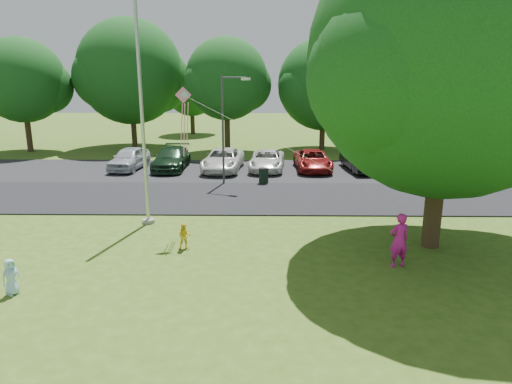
{
  "coord_description": "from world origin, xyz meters",
  "views": [
    {
      "loc": [
        1.22,
        -12.86,
        5.97
      ],
      "look_at": [
        0.96,
        4.0,
        1.6
      ],
      "focal_mm": 32.0,
      "sensor_mm": 36.0,
      "label": 1
    }
  ],
  "objects_px": {
    "child_blue": "(11,277)",
    "kite": "(190,110)",
    "trash_can": "(264,176)",
    "woman": "(399,240)",
    "big_tree": "(446,65)",
    "street_lamp": "(227,120)",
    "child_yellow": "(185,236)",
    "flagpole": "(142,122)"
  },
  "relations": [
    {
      "from": "woman",
      "to": "child_yellow",
      "type": "bearing_deg",
      "value": -25.87
    },
    {
      "from": "woman",
      "to": "trash_can",
      "type": "bearing_deg",
      "value": -84.1
    },
    {
      "from": "street_lamp",
      "to": "child_blue",
      "type": "distance_m",
      "value": 14.4
    },
    {
      "from": "big_tree",
      "to": "street_lamp",
      "type": "bearing_deg",
      "value": 130.1
    },
    {
      "from": "trash_can",
      "to": "child_blue",
      "type": "relative_size",
      "value": 0.86
    },
    {
      "from": "trash_can",
      "to": "big_tree",
      "type": "relative_size",
      "value": 0.08
    },
    {
      "from": "street_lamp",
      "to": "big_tree",
      "type": "relative_size",
      "value": 0.54
    },
    {
      "from": "big_tree",
      "to": "child_blue",
      "type": "relative_size",
      "value": 10.57
    },
    {
      "from": "child_blue",
      "to": "child_yellow",
      "type": "bearing_deg",
      "value": -15.82
    },
    {
      "from": "trash_can",
      "to": "street_lamp",
      "type": "bearing_deg",
      "value": -175.23
    },
    {
      "from": "flagpole",
      "to": "child_yellow",
      "type": "height_order",
      "value": "flagpole"
    },
    {
      "from": "street_lamp",
      "to": "child_yellow",
      "type": "height_order",
      "value": "street_lamp"
    },
    {
      "from": "street_lamp",
      "to": "child_blue",
      "type": "bearing_deg",
      "value": -88.21
    },
    {
      "from": "street_lamp",
      "to": "woman",
      "type": "xyz_separation_m",
      "value": [
        6.27,
        -11.08,
        -2.69
      ]
    },
    {
      "from": "child_yellow",
      "to": "child_blue",
      "type": "distance_m",
      "value": 5.47
    },
    {
      "from": "street_lamp",
      "to": "trash_can",
      "type": "distance_m",
      "value": 3.72
    },
    {
      "from": "big_tree",
      "to": "trash_can",
      "type": "bearing_deg",
      "value": 121.62
    },
    {
      "from": "trash_can",
      "to": "child_blue",
      "type": "height_order",
      "value": "child_blue"
    },
    {
      "from": "street_lamp",
      "to": "flagpole",
      "type": "bearing_deg",
      "value": -89.36
    },
    {
      "from": "street_lamp",
      "to": "child_blue",
      "type": "xyz_separation_m",
      "value": [
        -5.01,
        -13.15,
        -3.05
      ]
    },
    {
      "from": "street_lamp",
      "to": "trash_can",
      "type": "bearing_deg",
      "value": 27.42
    },
    {
      "from": "street_lamp",
      "to": "kite",
      "type": "relative_size",
      "value": 0.8
    },
    {
      "from": "trash_can",
      "to": "kite",
      "type": "bearing_deg",
      "value": -107.95
    },
    {
      "from": "flagpole",
      "to": "woman",
      "type": "distance_m",
      "value": 10.51
    },
    {
      "from": "trash_can",
      "to": "woman",
      "type": "relative_size",
      "value": 0.5
    },
    {
      "from": "big_tree",
      "to": "child_blue",
      "type": "distance_m",
      "value": 14.59
    },
    {
      "from": "trash_can",
      "to": "child_blue",
      "type": "distance_m",
      "value": 15.06
    },
    {
      "from": "child_blue",
      "to": "kite",
      "type": "relative_size",
      "value": 0.14
    },
    {
      "from": "street_lamp",
      "to": "trash_can",
      "type": "xyz_separation_m",
      "value": [
        2.01,
        0.17,
        -3.12
      ]
    },
    {
      "from": "kite",
      "to": "trash_can",
      "type": "bearing_deg",
      "value": 59.85
    },
    {
      "from": "trash_can",
      "to": "child_yellow",
      "type": "relative_size",
      "value": 0.93
    },
    {
      "from": "flagpole",
      "to": "child_yellow",
      "type": "bearing_deg",
      "value": -55.42
    },
    {
      "from": "flagpole",
      "to": "child_blue",
      "type": "bearing_deg",
      "value": -109.6
    },
    {
      "from": "woman",
      "to": "child_yellow",
      "type": "xyz_separation_m",
      "value": [
        -7.03,
        1.37,
        -0.41
      ]
    },
    {
      "from": "woman",
      "to": "child_blue",
      "type": "height_order",
      "value": "woman"
    },
    {
      "from": "flagpole",
      "to": "kite",
      "type": "bearing_deg",
      "value": -32.24
    },
    {
      "from": "child_yellow",
      "to": "child_blue",
      "type": "relative_size",
      "value": 0.92
    },
    {
      "from": "kite",
      "to": "big_tree",
      "type": "bearing_deg",
      "value": -20.24
    },
    {
      "from": "street_lamp",
      "to": "child_yellow",
      "type": "distance_m",
      "value": 10.22
    },
    {
      "from": "street_lamp",
      "to": "big_tree",
      "type": "distance_m",
      "value": 12.49
    },
    {
      "from": "trash_can",
      "to": "woman",
      "type": "bearing_deg",
      "value": -69.27
    },
    {
      "from": "trash_can",
      "to": "flagpole",
      "type": "bearing_deg",
      "value": -124.31
    }
  ]
}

